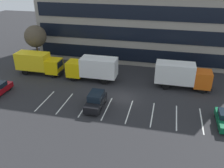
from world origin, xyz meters
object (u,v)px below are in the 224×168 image
object	(u,v)px
box_truck_yellow	(93,68)
box_truck_orange	(182,75)
suv_black	(96,101)
bare_tree	(35,36)
box_truck_yellow_all	(38,62)

from	to	relation	value
box_truck_yellow	box_truck_orange	xyz separation A→B (m)	(13.12, 0.41, 0.01)
suv_black	bare_tree	distance (m)	18.93
box_truck_yellow_all	suv_black	world-z (taller)	box_truck_yellow_all
box_truck_yellow	bare_tree	world-z (taller)	bare_tree
bare_tree	box_truck_yellow	bearing A→B (deg)	-19.66
box_truck_yellow_all	box_truck_yellow	bearing A→B (deg)	-2.20
box_truck_yellow	suv_black	xyz separation A→B (m)	(2.81, -7.74, -1.10)
suv_black	bare_tree	bearing A→B (deg)	140.23
suv_black	box_truck_yellow_all	bearing A→B (deg)	146.18
box_truck_yellow_all	bare_tree	size ratio (longest dim) A/B	1.07
box_truck_orange	bare_tree	bearing A→B (deg)	171.51
box_truck_orange	box_truck_yellow_all	bearing A→B (deg)	-179.86
box_truck_orange	bare_tree	world-z (taller)	bare_tree
box_truck_yellow_all	bare_tree	distance (m)	5.31
box_truck_yellow	bare_tree	xyz separation A→B (m)	(-11.38, 4.07, 3.06)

